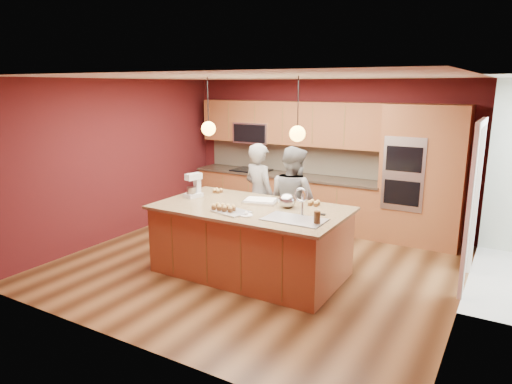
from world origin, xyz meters
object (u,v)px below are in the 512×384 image
Objects in this scene: person_left at (259,196)px; mixing_bowl at (287,201)px; island at (252,240)px; stand_mixer at (194,187)px; person_right at (293,201)px.

mixing_bowl is (0.88, -0.77, 0.21)m from person_left.
island is 1.54× the size of person_left.
island is 7.41× the size of stand_mixer.
island is 0.75m from mixing_bowl.
person_right is at bearing 110.31° from mixing_bowl.
mixing_bowl is (1.48, 0.15, -0.06)m from stand_mixer.
island is at bearing 133.85° from person_left.
island is at bearing -153.28° from mixing_bowl.
stand_mixer reaches higher than mixing_bowl.
person_right is 4.80× the size of stand_mixer.
person_left is 1.13m from stand_mixer.
person_left is (-0.44, 0.99, 0.36)m from island.
stand_mixer is 1.49m from mixing_bowl.
island is 10.80× the size of mixing_bowl.
island reaches higher than stand_mixer.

